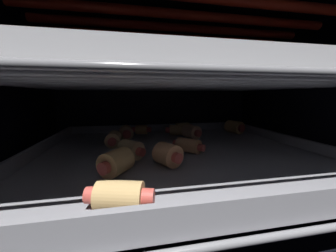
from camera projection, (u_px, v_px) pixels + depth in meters
ground_plane at (176, 199)px, 37.93cm from camera, size 59.19×51.18×1.20cm
oven_wall_back at (157, 104)px, 59.44cm from camera, size 59.19×1.20×33.70cm
oven_wall_right at (311, 108)px, 40.84cm from camera, size 1.20×48.78×33.70cm
oven_ceiling at (177, 5)px, 32.53cm from camera, size 59.19×51.18×1.20cm
heating_element at (177, 28)px, 33.08cm from camera, size 45.43×22.78×1.32cm
oven_rack_lower at (176, 158)px, 36.63cm from camera, size 54.12×47.81×0.70cm
baking_tray_lower at (176, 152)px, 36.47cm from camera, size 48.67×42.35×3.01cm
pig_in_blanket_lower_0 at (114, 139)px, 38.88cm from camera, size 3.13×5.23×2.90cm
pig_in_blanket_lower_1 at (188, 145)px, 34.73cm from camera, size 5.00×5.37×2.53cm
pig_in_blanket_lower_2 at (131, 150)px, 31.39cm from camera, size 4.55×4.93×2.92cm
pig_in_blanket_lower_3 at (126, 132)px, 45.49cm from camera, size 3.32×5.52×3.12cm
pig_in_blanket_lower_4 at (191, 132)px, 46.07cm from camera, size 4.30×5.52×3.15cm
pig_in_blanket_lower_5 at (183, 127)px, 54.15cm from camera, size 5.68×3.19×2.65cm
pig_in_blanket_lower_6 at (116, 162)px, 24.99cm from camera, size 4.78×5.23×3.20cm
pig_in_blanket_lower_7 at (234, 127)px, 52.66cm from camera, size 4.46×5.74×3.31cm
pig_in_blanket_lower_8 at (168, 155)px, 28.14cm from camera, size 4.41×4.96×3.26cm
pig_in_blanket_lower_9 at (120, 196)px, 17.13cm from camera, size 6.22×3.65×2.68cm
pig_in_blanket_lower_10 at (141, 130)px, 51.19cm from camera, size 5.23×3.03×2.42cm
pig_in_blanket_lower_11 at (178, 130)px, 49.80cm from camera, size 6.38×3.34×2.61cm
oven_rack_upper at (177, 86)px, 34.58cm from camera, size 54.06×47.81×0.63cm
baking_tray_upper at (177, 82)px, 34.47cm from camera, size 48.67×42.35×1.86cm
pig_in_blanket_upper_0 at (154, 76)px, 41.61cm from camera, size 4.96×4.50×2.93cm
pig_in_blanket_upper_1 at (241, 61)px, 24.00cm from camera, size 3.99×4.88×3.01cm
pig_in_blanket_upper_2 at (183, 55)px, 20.43cm from camera, size 4.26×4.35×3.07cm
pig_in_blanket_upper_3 at (77, 74)px, 36.22cm from camera, size 2.91×5.73×2.64cm
pig_in_blanket_upper_4 at (19, 54)px, 19.92cm from camera, size 4.39×5.21×3.12cm
pig_in_blanket_upper_5 at (217, 79)px, 51.10cm from camera, size 3.71×4.91×3.04cm
pig_in_blanket_upper_6 at (222, 78)px, 45.38cm from camera, size 3.96×5.67×2.93cm
pig_in_blanket_upper_7 at (88, 76)px, 42.89cm from camera, size 5.00×5.52×3.34cm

